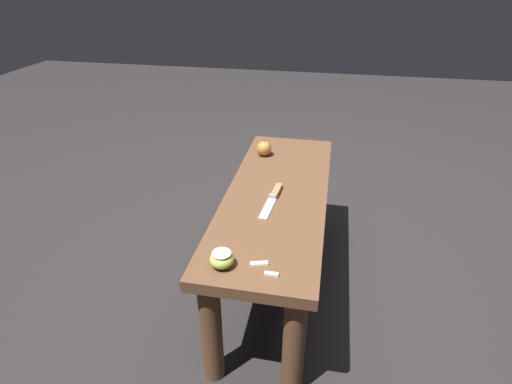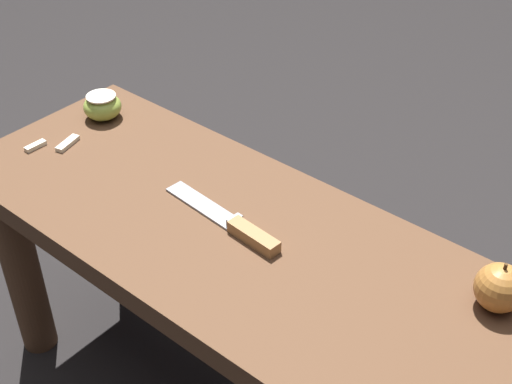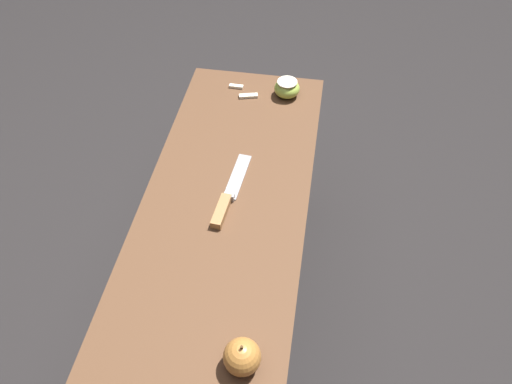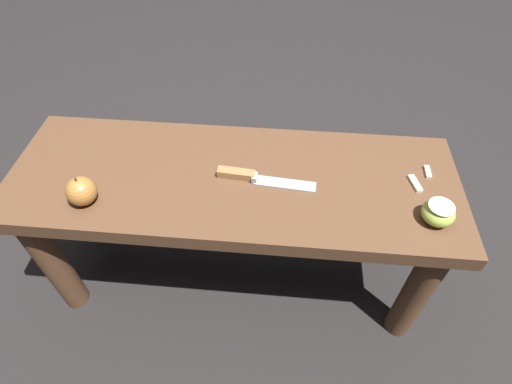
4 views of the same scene
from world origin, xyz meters
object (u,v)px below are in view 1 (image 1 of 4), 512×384
Objects in this scene: wooden_bench at (276,212)px; apple_whole at (264,148)px; apple_cut at (222,259)px; knife at (273,196)px.

apple_whole is at bearing -161.45° from wooden_bench.
apple_cut is (0.46, -0.09, 0.12)m from wooden_bench.
wooden_bench is at bearing 18.55° from apple_whole.
wooden_bench is 14.40× the size of apple_whole.
knife is at bearing 168.43° from apple_cut.
apple_cut reaches higher than wooden_bench.
wooden_bench is at bearing 175.24° from knife.
knife is 3.14× the size of apple_whole.
knife is 0.43m from apple_cut.
apple_cut is at bearing -11.37° from wooden_bench.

